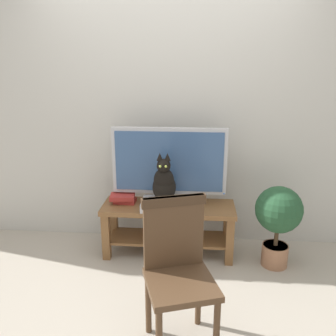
# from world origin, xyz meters

# --- Properties ---
(ground_plane) EXTENTS (12.00, 12.00, 0.00)m
(ground_plane) POSITION_xyz_m (0.00, 0.00, 0.00)
(ground_plane) COLOR #ADA393
(back_wall) EXTENTS (7.00, 0.12, 2.80)m
(back_wall) POSITION_xyz_m (0.00, 0.87, 1.40)
(back_wall) COLOR beige
(back_wall) RESTS_ON ground
(tv_stand) EXTENTS (1.21, 0.41, 0.48)m
(tv_stand) POSITION_xyz_m (0.01, 0.48, 0.34)
(tv_stand) COLOR brown
(tv_stand) RESTS_ON ground
(tv) EXTENTS (1.03, 0.20, 0.70)m
(tv) POSITION_xyz_m (0.01, 0.55, 0.86)
(tv) COLOR #B7B7BC
(tv) RESTS_ON tv_stand
(media_box) EXTENTS (0.40, 0.27, 0.08)m
(media_box) POSITION_xyz_m (-0.02, 0.40, 0.52)
(media_box) COLOR #ADADB2
(media_box) RESTS_ON tv_stand
(cat) EXTENTS (0.21, 0.31, 0.44)m
(cat) POSITION_xyz_m (-0.02, 0.39, 0.73)
(cat) COLOR black
(cat) RESTS_ON media_box
(wooden_chair) EXTENTS (0.51, 0.51, 0.95)m
(wooden_chair) POSITION_xyz_m (0.16, -0.60, 0.54)
(wooden_chair) COLOR #513823
(wooden_chair) RESTS_ON ground
(book_stack) EXTENTS (0.24, 0.18, 0.08)m
(book_stack) POSITION_xyz_m (-0.41, 0.51, 0.53)
(book_stack) COLOR #B2332D
(book_stack) RESTS_ON tv_stand
(potted_plant) EXTENTS (0.40, 0.40, 0.73)m
(potted_plant) POSITION_xyz_m (0.97, 0.34, 0.47)
(potted_plant) COLOR #9E6B4C
(potted_plant) RESTS_ON ground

